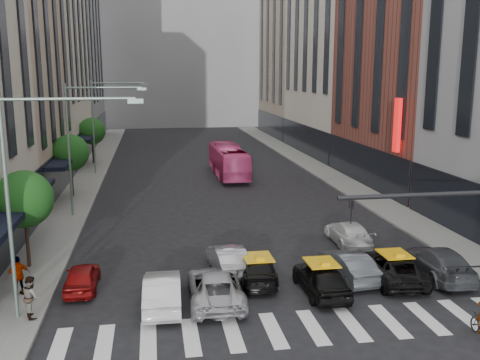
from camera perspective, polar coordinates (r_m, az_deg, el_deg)
name	(u,v)px	position (r m, az deg, el deg)	size (l,w,h in m)	color
ground	(309,347)	(20.56, 7.40, -17.27)	(160.00, 160.00, 0.00)	black
sidewalk_left	(83,186)	(48.61, -16.39, -0.67)	(3.00, 96.00, 0.15)	slate
sidewalk_right	(335,178)	(51.11, 10.11, 0.20)	(3.00, 96.00, 0.15)	slate
building_left_d	(67,36)	(83.20, -17.97, 14.41)	(8.00, 18.00, 30.00)	gray
building_right_b	(414,35)	(49.69, 18.03, 14.50)	(8.00, 18.00, 26.00)	brown
building_right_d	(296,45)	(85.33, 6.02, 14.12)	(8.00, 18.00, 28.00)	tan
building_far	(178,27)	(102.70, -6.60, 15.87)	(30.00, 10.00, 36.00)	gray
tree_near	(24,199)	(28.64, -22.05, -1.92)	(2.88, 2.88, 4.95)	black
tree_mid	(70,153)	(44.13, -17.64, 2.80)	(2.88, 2.88, 4.95)	black
tree_far	(92,131)	(59.89, -15.53, 5.04)	(2.88, 2.88, 4.95)	black
streetlamp_near	(32,176)	(22.08, -21.33, 0.36)	(5.38, 0.25, 9.00)	gray
streetlamp_mid	(82,132)	(37.72, -16.46, 4.94)	(5.38, 0.25, 9.00)	gray
streetlamp_far	(103,114)	(53.58, -14.44, 6.82)	(5.38, 0.25, 9.00)	gray
liberty_sign	(397,125)	(41.54, 16.43, 5.63)	(0.30, 0.70, 4.00)	red
car_red	(82,277)	(25.99, -16.51, -9.88)	(1.45, 3.60, 1.23)	maroon
car_white_front	(162,291)	(23.43, -8.30, -11.60)	(1.54, 4.42, 1.46)	silver
car_silver	(215,286)	(23.71, -2.63, -11.28)	(2.31, 5.01, 1.39)	#A8A8AD
taxi_left	(258,270)	(25.81, 1.91, -9.55)	(1.71, 4.20, 1.22)	black
taxi_center	(321,278)	(24.74, 8.64, -10.33)	(1.72, 4.29, 1.46)	black
car_grey_mid	(348,265)	(26.68, 11.43, -8.89)	(1.45, 4.17, 1.37)	#484C51
taxi_right	(394,267)	(26.96, 16.07, -8.96)	(2.20, 4.78, 1.33)	black
car_grey_curb	(438,262)	(28.13, 20.39, -8.22)	(2.07, 5.08, 1.48)	#3D3F44
car_row2_left	(228,259)	(26.91, -1.29, -8.46)	(1.47, 4.23, 1.39)	#A8A9AE
car_row2_right	(348,233)	(31.90, 11.48, -5.55)	(1.86, 4.57, 1.32)	silver
bus	(228,161)	(51.47, -1.25, 2.06)	(2.51, 10.73, 2.99)	#D53E7D
pedestrian_near	(31,297)	(23.46, -21.36, -11.52)	(0.84, 0.65, 1.72)	gray
pedestrian_far	(18,276)	(25.80, -22.56, -9.41)	(1.06, 0.44, 1.80)	gray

